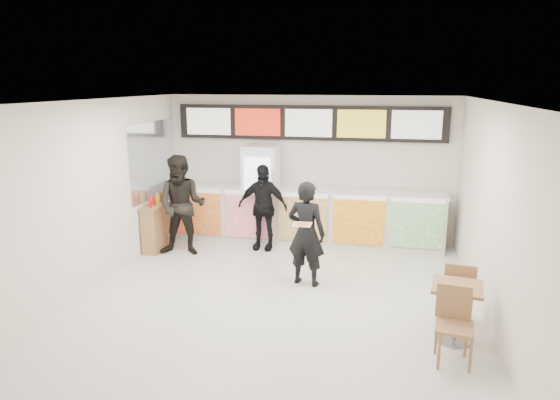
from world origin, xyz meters
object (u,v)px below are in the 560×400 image
(drinks_fridge, at_px, (261,193))
(customer_main, at_px, (306,234))
(cafe_table, at_px, (456,302))
(service_counter, at_px, (305,216))
(customer_mid, at_px, (263,207))
(condiment_ledge, at_px, (157,227))
(customer_left, at_px, (182,206))

(drinks_fridge, relative_size, customer_main, 1.15)
(cafe_table, bearing_deg, service_counter, 133.32)
(customer_mid, height_order, condiment_ledge, customer_mid)
(drinks_fridge, bearing_deg, service_counter, -0.99)
(service_counter, distance_m, cafe_table, 4.40)
(cafe_table, bearing_deg, condiment_ledge, 162.74)
(condiment_ledge, bearing_deg, customer_left, -13.16)
(service_counter, distance_m, customer_main, 2.20)
(customer_left, bearing_deg, condiment_ledge, 161.33)
(condiment_ledge, bearing_deg, cafe_table, -26.13)
(customer_mid, height_order, cafe_table, customer_mid)
(service_counter, bearing_deg, condiment_ledge, -160.08)
(drinks_fridge, height_order, cafe_table, drinks_fridge)
(drinks_fridge, distance_m, customer_mid, 0.60)
(customer_main, distance_m, customer_left, 2.73)
(customer_mid, bearing_deg, drinks_fridge, 109.12)
(customer_main, xyz_separation_m, customer_left, (-2.54, 0.99, 0.10))
(drinks_fridge, height_order, customer_mid, drinks_fridge)
(service_counter, relative_size, customer_left, 2.88)
(customer_main, height_order, customer_left, customer_left)
(service_counter, relative_size, cafe_table, 3.48)
(customer_mid, distance_m, condiment_ledge, 2.13)
(customer_mid, relative_size, cafe_table, 1.07)
(service_counter, xyz_separation_m, customer_main, (0.34, -2.15, 0.30))
(drinks_fridge, height_order, customer_main, drinks_fridge)
(customer_left, relative_size, customer_mid, 1.13)
(customer_left, relative_size, cafe_table, 1.21)
(service_counter, bearing_deg, customer_left, -152.12)
(drinks_fridge, bearing_deg, customer_mid, -74.05)
(service_counter, xyz_separation_m, drinks_fridge, (-0.93, 0.02, 0.43))
(cafe_table, height_order, condiment_ledge, condiment_ledge)
(service_counter, height_order, condiment_ledge, service_counter)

